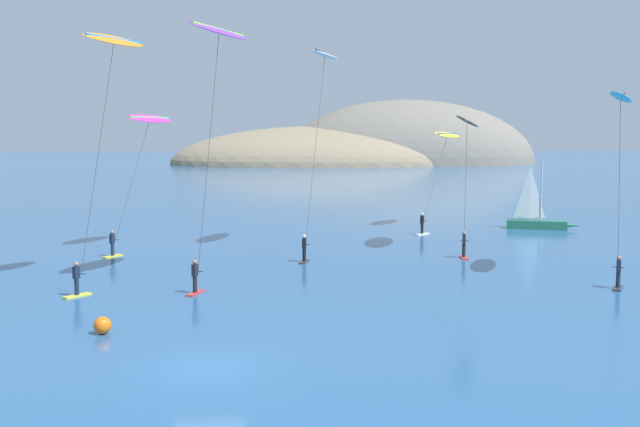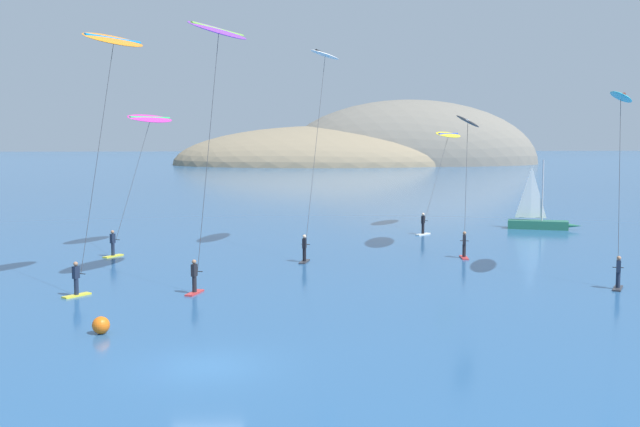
{
  "view_description": "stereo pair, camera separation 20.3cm",
  "coord_description": "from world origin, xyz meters",
  "px_view_note": "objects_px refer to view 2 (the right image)",
  "views": [
    {
      "loc": [
        2.08,
        -26.8,
        8.0
      ],
      "look_at": [
        5.13,
        20.15,
        3.17
      ],
      "focal_mm": 45.0,
      "sensor_mm": 36.0,
      "label": 1
    },
    {
      "loc": [
        2.28,
        -26.82,
        8.0
      ],
      "look_at": [
        5.13,
        20.15,
        3.17
      ],
      "focal_mm": 45.0,
      "sensor_mm": 36.0,
      "label": 2
    }
  ],
  "objects_px": {
    "kitesurfer_white": "(324,68)",
    "marker_buoy": "(101,325)",
    "kitesurfer_magenta": "(147,129)",
    "kitesurfer_purple": "(217,46)",
    "sailboat_near": "(542,221)",
    "kitesurfer_cyan": "(621,113)",
    "kitesurfer_orange": "(110,62)",
    "kitesurfer_yellow": "(446,142)",
    "kitesurfer_black": "(468,129)"
  },
  "relations": [
    {
      "from": "kitesurfer_purple",
      "to": "marker_buoy",
      "type": "xyz_separation_m",
      "value": [
        -4.05,
        -10.37,
        -12.0
      ]
    },
    {
      "from": "marker_buoy",
      "to": "sailboat_near",
      "type": "bearing_deg",
      "value": 48.4
    },
    {
      "from": "kitesurfer_cyan",
      "to": "kitesurfer_purple",
      "type": "bearing_deg",
      "value": 179.85
    },
    {
      "from": "sailboat_near",
      "to": "kitesurfer_black",
      "type": "relative_size",
      "value": 0.64
    },
    {
      "from": "kitesurfer_magenta",
      "to": "kitesurfer_purple",
      "type": "bearing_deg",
      "value": -66.83
    },
    {
      "from": "kitesurfer_magenta",
      "to": "marker_buoy",
      "type": "bearing_deg",
      "value": -86.13
    },
    {
      "from": "kitesurfer_magenta",
      "to": "marker_buoy",
      "type": "height_order",
      "value": "kitesurfer_magenta"
    },
    {
      "from": "kitesurfer_white",
      "to": "kitesurfer_purple",
      "type": "bearing_deg",
      "value": -117.67
    },
    {
      "from": "kitesurfer_yellow",
      "to": "kitesurfer_magenta",
      "type": "height_order",
      "value": "kitesurfer_magenta"
    },
    {
      "from": "kitesurfer_black",
      "to": "kitesurfer_orange",
      "type": "bearing_deg",
      "value": -152.09
    },
    {
      "from": "kitesurfer_purple",
      "to": "kitesurfer_black",
      "type": "height_order",
      "value": "kitesurfer_purple"
    },
    {
      "from": "kitesurfer_cyan",
      "to": "kitesurfer_orange",
      "type": "bearing_deg",
      "value": -179.54
    },
    {
      "from": "sailboat_near",
      "to": "kitesurfer_orange",
      "type": "distance_m",
      "value": 39.34
    },
    {
      "from": "kitesurfer_yellow",
      "to": "kitesurfer_magenta",
      "type": "bearing_deg",
      "value": -155.21
    },
    {
      "from": "kitesurfer_yellow",
      "to": "kitesurfer_white",
      "type": "distance_m",
      "value": 16.87
    },
    {
      "from": "sailboat_near",
      "to": "kitesurfer_black",
      "type": "bearing_deg",
      "value": -128.88
    },
    {
      "from": "kitesurfer_magenta",
      "to": "kitesurfer_white",
      "type": "xyz_separation_m",
      "value": [
        11.91,
        -1.23,
        4.04
      ]
    },
    {
      "from": "kitesurfer_orange",
      "to": "kitesurfer_cyan",
      "type": "bearing_deg",
      "value": 0.46
    },
    {
      "from": "sailboat_near",
      "to": "kitesurfer_purple",
      "type": "distance_m",
      "value": 35.45
    },
    {
      "from": "sailboat_near",
      "to": "kitesurfer_purple",
      "type": "relative_size",
      "value": 0.43
    },
    {
      "from": "kitesurfer_orange",
      "to": "marker_buoy",
      "type": "height_order",
      "value": "kitesurfer_orange"
    },
    {
      "from": "kitesurfer_orange",
      "to": "kitesurfer_yellow",
      "type": "height_order",
      "value": "kitesurfer_orange"
    },
    {
      "from": "sailboat_near",
      "to": "kitesurfer_purple",
      "type": "bearing_deg",
      "value": -138.22
    },
    {
      "from": "kitesurfer_white",
      "to": "kitesurfer_black",
      "type": "xyz_separation_m",
      "value": [
        9.54,
        -1.0,
        -4.07
      ]
    },
    {
      "from": "kitesurfer_black",
      "to": "kitesurfer_purple",
      "type": "bearing_deg",
      "value": -145.29
    },
    {
      "from": "kitesurfer_black",
      "to": "kitesurfer_cyan",
      "type": "height_order",
      "value": "kitesurfer_cyan"
    },
    {
      "from": "kitesurfer_magenta",
      "to": "kitesurfer_purple",
      "type": "xyz_separation_m",
      "value": [
        5.64,
        -13.18,
        4.15
      ]
    },
    {
      "from": "kitesurfer_purple",
      "to": "marker_buoy",
      "type": "relative_size",
      "value": 19.38
    },
    {
      "from": "sailboat_near",
      "to": "kitesurfer_magenta",
      "type": "xyz_separation_m",
      "value": [
        -30.6,
        -9.11,
        7.55
      ]
    },
    {
      "from": "kitesurfer_orange",
      "to": "kitesurfer_white",
      "type": "bearing_deg",
      "value": 46.38
    },
    {
      "from": "kitesurfer_magenta",
      "to": "kitesurfer_white",
      "type": "bearing_deg",
      "value": -5.9
    },
    {
      "from": "kitesurfer_white",
      "to": "marker_buoy",
      "type": "bearing_deg",
      "value": -114.81
    },
    {
      "from": "kitesurfer_yellow",
      "to": "marker_buoy",
      "type": "bearing_deg",
      "value": -121.94
    },
    {
      "from": "kitesurfer_magenta",
      "to": "sailboat_near",
      "type": "bearing_deg",
      "value": 16.58
    },
    {
      "from": "kitesurfer_orange",
      "to": "kitesurfer_white",
      "type": "xyz_separation_m",
      "value": [
        11.65,
        12.22,
        0.73
      ]
    },
    {
      "from": "kitesurfer_white",
      "to": "kitesurfer_orange",
      "type": "bearing_deg",
      "value": -133.62
    },
    {
      "from": "kitesurfer_yellow",
      "to": "kitesurfer_black",
      "type": "bearing_deg",
      "value": -96.28
    },
    {
      "from": "sailboat_near",
      "to": "kitesurfer_cyan",
      "type": "distance_m",
      "value": 24.13
    },
    {
      "from": "sailboat_near",
      "to": "kitesurfer_white",
      "type": "xyz_separation_m",
      "value": [
        -18.68,
        -10.34,
        11.59
      ]
    },
    {
      "from": "kitesurfer_white",
      "to": "kitesurfer_purple",
      "type": "height_order",
      "value": "kitesurfer_purple"
    },
    {
      "from": "kitesurfer_black",
      "to": "kitesurfer_yellow",
      "type": "bearing_deg",
      "value": 83.72
    },
    {
      "from": "kitesurfer_white",
      "to": "kitesurfer_cyan",
      "type": "height_order",
      "value": "kitesurfer_white"
    },
    {
      "from": "kitesurfer_orange",
      "to": "kitesurfer_yellow",
      "type": "xyz_separation_m",
      "value": [
        22.59,
        24.01,
        -4.36
      ]
    },
    {
      "from": "kitesurfer_black",
      "to": "kitesurfer_cyan",
      "type": "xyz_separation_m",
      "value": [
        5.53,
        -11.01,
        0.82
      ]
    },
    {
      "from": "kitesurfer_yellow",
      "to": "marker_buoy",
      "type": "distance_m",
      "value": 40.77
    },
    {
      "from": "sailboat_near",
      "to": "kitesurfer_white",
      "type": "bearing_deg",
      "value": -151.04
    },
    {
      "from": "marker_buoy",
      "to": "kitesurfer_magenta",
      "type": "bearing_deg",
      "value": 93.87
    },
    {
      "from": "kitesurfer_yellow",
      "to": "kitesurfer_white",
      "type": "xyz_separation_m",
      "value": [
        -10.95,
        -11.79,
        5.09
      ]
    },
    {
      "from": "kitesurfer_magenta",
      "to": "marker_buoy",
      "type": "xyz_separation_m",
      "value": [
        1.59,
        -23.55,
        -7.84
      ]
    },
    {
      "from": "kitesurfer_cyan",
      "to": "kitesurfer_white",
      "type": "bearing_deg",
      "value": 141.44
    }
  ]
}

